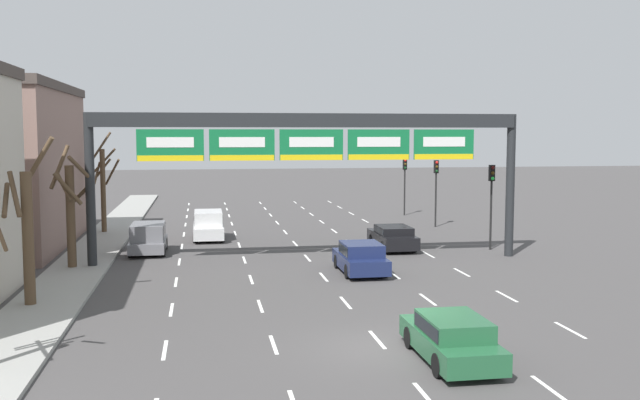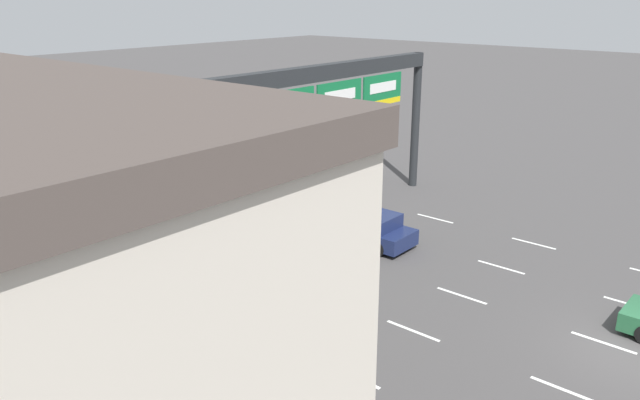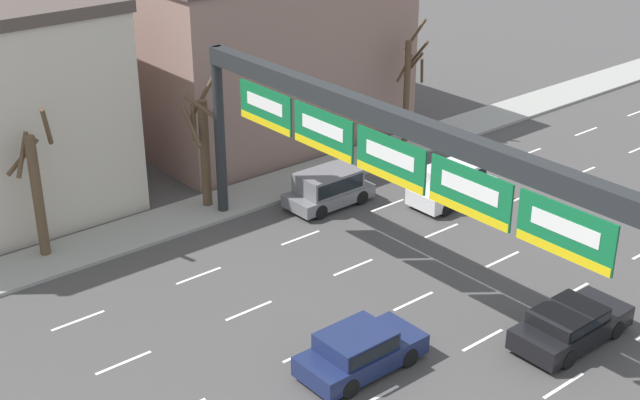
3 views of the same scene
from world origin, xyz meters
TOP-DOWN VIEW (x-y plane):
  - lane_dashes at (0.00, 13.50)m, footprint 13.32×67.00m
  - sign_gantry at (-0.00, 14.86)m, footprint 21.86×0.70m
  - building_far at (-18.58, 22.22)m, footprint 11.19×14.19m
  - suv_white at (-5.05, 23.46)m, footprint 1.85×4.12m
  - car_black at (5.20, 18.14)m, footprint 1.94×4.50m
  - suv_grey at (-8.34, 18.98)m, footprint 1.92×3.99m
  - car_navy at (1.87, 11.64)m, footprint 1.94×4.26m
  - tree_bare_second at (-11.86, 7.18)m, footprint 1.94×1.92m
  - tree_bare_third at (-11.59, 14.68)m, footprint 2.04×2.13m
  - tree_bare_furthest at (-11.70, 27.24)m, footprint 1.87×1.44m

SIDE VIEW (x-z plane):
  - lane_dashes at x=0.00m, z-range 0.00..0.01m
  - car_black at x=5.20m, z-range 0.06..1.38m
  - car_navy at x=1.87m, z-range 0.05..1.50m
  - suv_grey at x=-8.34m, z-range 0.09..1.73m
  - suv_white at x=-5.05m, z-range 0.09..1.86m
  - tree_bare_second at x=-11.86m, z-range -0.11..6.17m
  - tree_bare_third at x=-11.59m, z-range 0.15..5.98m
  - tree_bare_furthest at x=-11.70m, z-range 0.06..6.53m
  - building_far at x=-18.58m, z-range 0.01..9.36m
  - sign_gantry at x=0.00m, z-range 2.48..10.00m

